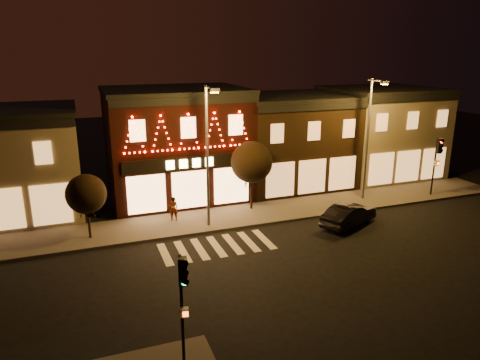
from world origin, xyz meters
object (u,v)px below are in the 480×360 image
pedestrian (173,209)px  streetlamp_mid (208,147)px  traffic_signal_near (183,291)px  dark_sedan (349,215)px

pedestrian → streetlamp_mid: bearing=139.6°
traffic_signal_near → dark_sedan: (13.12, 9.70, -2.48)m
traffic_signal_near → pedestrian: traffic_signal_near is taller
dark_sedan → pedestrian: bearing=42.9°
streetlamp_mid → pedestrian: bearing=136.0°
streetlamp_mid → dark_sedan: streetlamp_mid is taller
traffic_signal_near → pedestrian: (2.61, 14.12, -2.25)m
traffic_signal_near → dark_sedan: size_ratio=0.98×
traffic_signal_near → dark_sedan: bearing=47.5°
dark_sedan → pedestrian: size_ratio=2.71×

